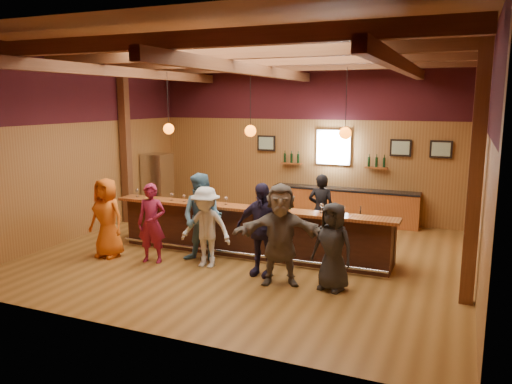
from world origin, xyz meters
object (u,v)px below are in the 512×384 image
(back_bar_cabinet, at_px, (344,206))
(customer_redvest, at_px, (152,223))
(customer_navy, at_px, (262,229))
(customer_brown, at_px, (280,234))
(bartender, at_px, (321,210))
(customer_orange, at_px, (107,218))
(customer_dark, at_px, (333,247))
(bottle_a, at_px, (280,202))
(bar_counter, at_px, (254,230))
(ice_bucket, at_px, (266,202))
(customer_white, at_px, (206,227))
(customer_denim, at_px, (203,218))
(stainless_fridge, at_px, (158,184))

(back_bar_cabinet, height_order, customer_redvest, customer_redvest)
(customer_navy, xyz_separation_m, customer_brown, (0.49, -0.31, 0.03))
(bartender, bearing_deg, customer_orange, 30.65)
(customer_dark, distance_m, bartender, 2.79)
(customer_orange, height_order, customer_dark, customer_orange)
(bottle_a, bearing_deg, bartender, 69.83)
(bar_counter, relative_size, customer_orange, 3.68)
(back_bar_cabinet, xyz_separation_m, ice_bucket, (-0.79, -3.86, 0.76))
(customer_orange, xyz_separation_m, bottle_a, (3.49, 1.25, 0.38))
(customer_white, relative_size, bottle_a, 4.93)
(customer_navy, relative_size, customer_brown, 0.97)
(customer_navy, distance_m, bottle_a, 1.09)
(customer_white, xyz_separation_m, bottle_a, (1.21, 1.04, 0.42))
(back_bar_cabinet, bearing_deg, customer_denim, -112.93)
(bar_counter, xyz_separation_m, customer_orange, (-2.82, -1.42, 0.34))
(bar_counter, xyz_separation_m, customer_dark, (2.11, -1.42, 0.27))
(stainless_fridge, xyz_separation_m, customer_navy, (4.79, -3.66, 0.00))
(bar_counter, height_order, stainless_fridge, stainless_fridge)
(stainless_fridge, bearing_deg, customer_brown, -36.95)
(stainless_fridge, bearing_deg, customer_denim, -45.41)
(customer_redvest, relative_size, ice_bucket, 6.83)
(customer_orange, relative_size, ice_bucket, 7.06)
(customer_denim, relative_size, customer_white, 1.14)
(customer_brown, bearing_deg, customer_white, 150.08)
(bar_counter, distance_m, stainless_fridge, 4.81)
(back_bar_cabinet, bearing_deg, customer_navy, -96.13)
(customer_white, height_order, customer_dark, customer_white)
(customer_brown, xyz_separation_m, bartender, (0.01, 2.73, -0.10))
(stainless_fridge, relative_size, bottle_a, 5.39)
(customer_redvest, xyz_separation_m, customer_navy, (2.39, 0.15, 0.08))
(bartender, bearing_deg, ice_bucket, 59.75)
(customer_orange, bearing_deg, bottle_a, 22.29)
(back_bar_cabinet, bearing_deg, ice_bucket, -101.53)
(stainless_fridge, xyz_separation_m, ice_bucket, (4.51, -2.74, 0.33))
(customer_navy, relative_size, customer_dark, 1.14)
(bartender, relative_size, bottle_a, 5.02)
(customer_denim, relative_size, bottle_a, 5.60)
(customer_denim, bearing_deg, bartender, 47.18)
(bar_counter, relative_size, customer_brown, 3.37)
(bar_counter, bearing_deg, customer_dark, -33.98)
(customer_denim, height_order, customer_white, customer_denim)
(customer_dark, bearing_deg, bartender, 123.97)
(customer_redvest, xyz_separation_m, bottle_a, (2.39, 1.19, 0.41))
(customer_redvest, bearing_deg, customer_dark, -12.92)
(back_bar_cabinet, height_order, customer_navy, customer_navy)
(bartender, bearing_deg, customer_navy, 75.50)
(customer_orange, relative_size, customer_navy, 0.95)
(customer_white, bearing_deg, customer_orange, -177.89)
(customer_navy, bearing_deg, bottle_a, 93.62)
(customer_denim, height_order, customer_brown, same)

